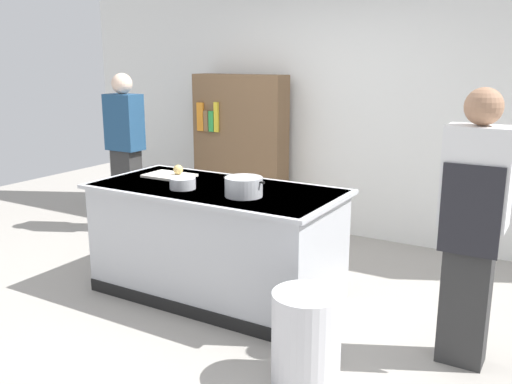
% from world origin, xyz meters
% --- Properties ---
extents(ground_plane, '(10.00, 10.00, 0.00)m').
position_xyz_m(ground_plane, '(0.00, 0.00, 0.00)').
color(ground_plane, '#9E9991').
extents(back_wall, '(6.40, 0.12, 3.00)m').
position_xyz_m(back_wall, '(0.00, 2.10, 1.50)').
color(back_wall, white).
rests_on(back_wall, ground_plane).
extents(counter_island, '(1.98, 0.98, 0.90)m').
position_xyz_m(counter_island, '(0.00, -0.00, 0.47)').
color(counter_island, '#B7BABF').
rests_on(counter_island, ground_plane).
extents(cutting_board, '(0.40, 0.28, 0.02)m').
position_xyz_m(cutting_board, '(-0.55, 0.12, 0.91)').
color(cutting_board, silver).
rests_on(cutting_board, counter_island).
extents(onion, '(0.08, 0.08, 0.08)m').
position_xyz_m(onion, '(-0.49, 0.16, 0.96)').
color(onion, tan).
rests_on(onion, cutting_board).
extents(stock_pot, '(0.34, 0.28, 0.14)m').
position_xyz_m(stock_pot, '(0.34, -0.13, 0.97)').
color(stock_pot, '#B7BABF').
rests_on(stock_pot, counter_island).
extents(mixing_bowl, '(0.20, 0.20, 0.08)m').
position_xyz_m(mixing_bowl, '(-0.19, -0.17, 0.94)').
color(mixing_bowl, '#B7BABF').
rests_on(mixing_bowl, counter_island).
extents(trash_bin, '(0.41, 0.41, 0.56)m').
position_xyz_m(trash_bin, '(1.16, -0.76, 0.28)').
color(trash_bin, silver).
rests_on(trash_bin, ground_plane).
extents(person_chef, '(0.38, 0.25, 1.72)m').
position_xyz_m(person_chef, '(1.91, -0.05, 0.91)').
color(person_chef, '#2F2F2F').
rests_on(person_chef, ground_plane).
extents(person_guest, '(0.38, 0.24, 1.72)m').
position_xyz_m(person_guest, '(-1.87, 0.98, 0.91)').
color(person_guest, '#2F2F2F').
rests_on(person_guest, ground_plane).
extents(bookshelf, '(1.10, 0.31, 1.70)m').
position_xyz_m(bookshelf, '(-0.91, 1.80, 0.85)').
color(bookshelf, brown).
rests_on(bookshelf, ground_plane).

